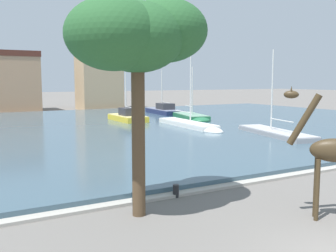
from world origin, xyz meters
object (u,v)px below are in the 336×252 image
giraffe_statue (331,153)px  mooring_bollard (176,191)px  sailboat_navy (162,111)px  shade_tree (138,36)px  sailboat_yellow (126,118)px  sailboat_white (192,126)px  sailboat_green (193,118)px  sailboat_grey (269,133)px

giraffe_statue → mooring_bollard: bearing=124.6°
sailboat_navy → shade_tree: shade_tree is taller
sailboat_yellow → sailboat_white: bearing=-71.5°
sailboat_white → mooring_bollard: bearing=-124.4°
sailboat_white → shade_tree: bearing=-127.2°
mooring_bollard → sailboat_yellow: bearing=71.1°
sailboat_green → mooring_bollard: (-15.53, -22.89, -0.16)m
sailboat_yellow → sailboat_green: sailboat_yellow is taller
sailboat_yellow → sailboat_navy: (7.48, 5.90, -0.01)m
sailboat_grey → sailboat_green: (1.16, 12.97, 0.05)m
sailboat_navy → giraffe_statue: bearing=-110.1°
giraffe_statue → sailboat_green: sailboat_green is taller
shade_tree → giraffe_statue: bearing=-33.4°
sailboat_grey → sailboat_white: sailboat_grey is taller
sailboat_white → shade_tree: shade_tree is taller
giraffe_statue → mooring_bollard: 5.78m
sailboat_yellow → mooring_bollard: (-8.54, -25.01, -0.33)m
sailboat_navy → sailboat_white: bearing=-108.0°
sailboat_navy → sailboat_yellow: bearing=-141.7°
giraffe_statue → sailboat_green: bearing=65.5°
sailboat_grey → sailboat_navy: bearing=85.5°
shade_tree → sailboat_green: bearing=53.7°
giraffe_statue → sailboat_green: (12.44, 27.36, -1.79)m
mooring_bollard → sailboat_green: bearing=55.8°
shade_tree → sailboat_grey: bearing=33.8°
sailboat_yellow → sailboat_white: size_ratio=0.71×
sailboat_yellow → shade_tree: bearing=-112.1°
giraffe_statue → sailboat_navy: sailboat_navy is taller
sailboat_grey → sailboat_white: size_ratio=0.98×
sailboat_white → mooring_bollard: (-11.36, -16.58, -0.14)m
sailboat_yellow → sailboat_white: (2.82, -8.43, -0.19)m
sailboat_yellow → sailboat_green: 7.31m
sailboat_grey → sailboat_yellow: 16.18m
giraffe_statue → mooring_bollard: (-3.09, 4.47, -1.95)m
sailboat_grey → mooring_bollard: bearing=-145.4°
giraffe_statue → sailboat_navy: 37.70m
sailboat_white → shade_tree: size_ratio=1.36×
sailboat_white → sailboat_yellow: bearing=108.5°
giraffe_statue → sailboat_grey: size_ratio=0.45×
sailboat_grey → mooring_bollard: 17.46m
mooring_bollard → sailboat_grey: bearing=34.6°
sailboat_white → sailboat_green: (4.17, 6.31, 0.02)m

